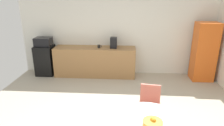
{
  "coord_description": "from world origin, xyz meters",
  "views": [
    {
      "loc": [
        0.26,
        -3.21,
        2.44
      ],
      "look_at": [
        -0.03,
        1.1,
        0.95
      ],
      "focal_mm": 32.24,
      "sensor_mm": 36.0,
      "label": 1
    }
  ],
  "objects_px": {
    "locker_cabinet": "(204,52)",
    "mug_white": "(99,46)",
    "mini_fridge": "(45,60)",
    "chair_coral": "(150,102)",
    "coffee_maker": "(114,43)",
    "microwave": "(43,42)",
    "fruit_bowl": "(153,123)"
  },
  "relations": [
    {
      "from": "locker_cabinet",
      "to": "mug_white",
      "type": "relative_size",
      "value": 13.17
    },
    {
      "from": "mini_fridge",
      "to": "chair_coral",
      "type": "distance_m",
      "value": 3.88
    },
    {
      "from": "coffee_maker",
      "to": "microwave",
      "type": "bearing_deg",
      "value": 180.0
    },
    {
      "from": "mini_fridge",
      "to": "locker_cabinet",
      "type": "bearing_deg",
      "value": -1.2
    },
    {
      "from": "chair_coral",
      "to": "coffee_maker",
      "type": "height_order",
      "value": "coffee_maker"
    },
    {
      "from": "mini_fridge",
      "to": "mug_white",
      "type": "relative_size",
      "value": 7.17
    },
    {
      "from": "fruit_bowl",
      "to": "mug_white",
      "type": "relative_size",
      "value": 2.11
    },
    {
      "from": "locker_cabinet",
      "to": "mug_white",
      "type": "bearing_deg",
      "value": 178.97
    },
    {
      "from": "chair_coral",
      "to": "microwave",
      "type": "bearing_deg",
      "value": 140.23
    },
    {
      "from": "locker_cabinet",
      "to": "chair_coral",
      "type": "distance_m",
      "value": 3.01
    },
    {
      "from": "microwave",
      "to": "coffee_maker",
      "type": "height_order",
      "value": "coffee_maker"
    },
    {
      "from": "microwave",
      "to": "chair_coral",
      "type": "xyz_separation_m",
      "value": [
        2.98,
        -2.48,
        -0.53
      ]
    },
    {
      "from": "microwave",
      "to": "chair_coral",
      "type": "bearing_deg",
      "value": -39.77
    },
    {
      "from": "chair_coral",
      "to": "locker_cabinet",
      "type": "bearing_deg",
      "value": 52.9
    },
    {
      "from": "chair_coral",
      "to": "mug_white",
      "type": "height_order",
      "value": "mug_white"
    },
    {
      "from": "microwave",
      "to": "mug_white",
      "type": "height_order",
      "value": "microwave"
    },
    {
      "from": "fruit_bowl",
      "to": "coffee_maker",
      "type": "distance_m",
      "value": 3.6
    },
    {
      "from": "mini_fridge",
      "to": "mug_white",
      "type": "distance_m",
      "value": 1.78
    },
    {
      "from": "coffee_maker",
      "to": "locker_cabinet",
      "type": "bearing_deg",
      "value": -2.18
    },
    {
      "from": "chair_coral",
      "to": "mug_white",
      "type": "distance_m",
      "value": 2.78
    },
    {
      "from": "mini_fridge",
      "to": "locker_cabinet",
      "type": "relative_size",
      "value": 0.54
    },
    {
      "from": "chair_coral",
      "to": "coffee_maker",
      "type": "distance_m",
      "value": 2.67
    },
    {
      "from": "mini_fridge",
      "to": "fruit_bowl",
      "type": "height_order",
      "value": "mini_fridge"
    },
    {
      "from": "fruit_bowl",
      "to": "microwave",
      "type": "bearing_deg",
      "value": 129.48
    },
    {
      "from": "mini_fridge",
      "to": "microwave",
      "type": "bearing_deg",
      "value": 0.0
    },
    {
      "from": "chair_coral",
      "to": "coffee_maker",
      "type": "bearing_deg",
      "value": 108.47
    },
    {
      "from": "mini_fridge",
      "to": "locker_cabinet",
      "type": "height_order",
      "value": "locker_cabinet"
    },
    {
      "from": "fruit_bowl",
      "to": "mug_white",
      "type": "distance_m",
      "value": 3.67
    },
    {
      "from": "mini_fridge",
      "to": "chair_coral",
      "type": "relative_size",
      "value": 1.11
    },
    {
      "from": "fruit_bowl",
      "to": "mug_white",
      "type": "height_order",
      "value": "mug_white"
    },
    {
      "from": "microwave",
      "to": "coffee_maker",
      "type": "xyz_separation_m",
      "value": [
        2.15,
        0.0,
        0.0
      ]
    },
    {
      "from": "fruit_bowl",
      "to": "coffee_maker",
      "type": "height_order",
      "value": "coffee_maker"
    }
  ]
}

